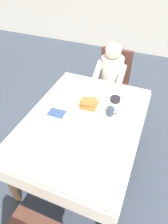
# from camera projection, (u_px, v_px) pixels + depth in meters

# --- Properties ---
(ground_plane) EXTENTS (14.00, 14.00, 0.00)m
(ground_plane) POSITION_uv_depth(u_px,v_px,m) (83.00, 163.00, 2.50)
(ground_plane) COLOR #3D4756
(dining_table_main) EXTENTS (1.12, 1.52, 0.74)m
(dining_table_main) POSITION_uv_depth(u_px,v_px,m) (83.00, 126.00, 2.07)
(dining_table_main) COLOR silver
(dining_table_main) RESTS_ON ground
(chair_diner) EXTENTS (0.44, 0.45, 0.93)m
(chair_diner) POSITION_uv_depth(u_px,v_px,m) (113.00, 78.00, 2.96)
(chair_diner) COLOR #4C2D23
(chair_diner) RESTS_ON ground
(diner_person) EXTENTS (0.40, 0.43, 1.12)m
(diner_person) POSITION_uv_depth(u_px,v_px,m) (111.00, 75.00, 2.76)
(diner_person) COLOR silver
(diner_person) RESTS_ON ground
(plate_breakfast) EXTENTS (0.28, 0.28, 0.02)m
(plate_breakfast) POSITION_uv_depth(u_px,v_px,m) (87.00, 108.00, 2.13)
(plate_breakfast) COLOR white
(plate_breakfast) RESTS_ON dining_table_main
(breakfast_stack) EXTENTS (0.19, 0.16, 0.09)m
(breakfast_stack) POSITION_uv_depth(u_px,v_px,m) (89.00, 104.00, 2.09)
(breakfast_stack) COLOR #A36B33
(breakfast_stack) RESTS_ON plate_breakfast
(cup_coffee) EXTENTS (0.11, 0.08, 0.08)m
(cup_coffee) POSITION_uv_depth(u_px,v_px,m) (110.00, 111.00, 2.03)
(cup_coffee) COLOR #333D4C
(cup_coffee) RESTS_ON dining_table_main
(bowl_butter) EXTENTS (0.11, 0.11, 0.04)m
(bowl_butter) POSITION_uv_depth(u_px,v_px,m) (115.00, 99.00, 2.21)
(bowl_butter) COLOR black
(bowl_butter) RESTS_ON dining_table_main
(syrup_pitcher) EXTENTS (0.08, 0.08, 0.07)m
(syrup_pitcher) POSITION_uv_depth(u_px,v_px,m) (72.00, 96.00, 2.23)
(syrup_pitcher) COLOR silver
(syrup_pitcher) RESTS_ON dining_table_main
(fork_left_of_plate) EXTENTS (0.02, 0.18, 0.00)m
(fork_left_of_plate) POSITION_uv_depth(u_px,v_px,m) (70.00, 105.00, 2.17)
(fork_left_of_plate) COLOR silver
(fork_left_of_plate) RESTS_ON dining_table_main
(knife_right_of_plate) EXTENTS (0.03, 0.20, 0.00)m
(knife_right_of_plate) POSITION_uv_depth(u_px,v_px,m) (104.00, 114.00, 2.07)
(knife_right_of_plate) COLOR silver
(knife_right_of_plate) RESTS_ON dining_table_main
(spoon_near_edge) EXTENTS (0.15, 0.02, 0.00)m
(spoon_near_edge) POSITION_uv_depth(u_px,v_px,m) (75.00, 128.00, 1.92)
(spoon_near_edge) COLOR silver
(spoon_near_edge) RESTS_ON dining_table_main
(napkin_folded) EXTENTS (0.18, 0.13, 0.01)m
(napkin_folded) POSITION_uv_depth(u_px,v_px,m) (57.00, 113.00, 2.07)
(napkin_folded) COLOR #334C7F
(napkin_folded) RESTS_ON dining_table_main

